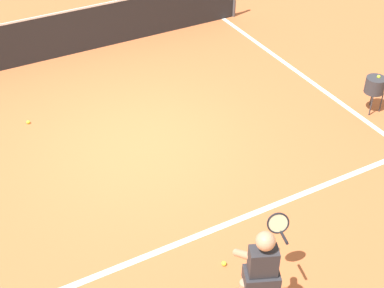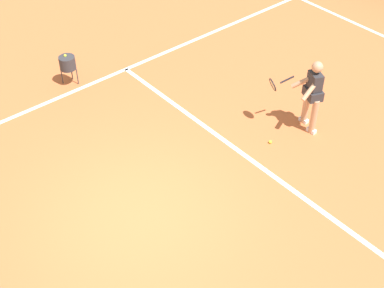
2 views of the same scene
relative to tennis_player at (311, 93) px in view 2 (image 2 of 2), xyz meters
The scene contains 6 objects.
ground_plane 4.13m from the tennis_player, 86.27° to the left, with size 28.41×28.41×0.00m, color #C66638.
service_line_marking 1.82m from the tennis_player, 80.59° to the left, with size 7.83×0.10×0.01m, color white.
sideline_right_marking 5.87m from the tennis_player, 43.98° to the left, with size 0.10×19.85×0.01m, color white.
tennis_player is the anchor object (origin of this frame).
tennis_ball_far 1.25m from the tennis_player, 83.73° to the left, with size 0.07×0.07×0.07m, color #D1E533.
ball_hopper 5.35m from the tennis_player, 32.75° to the left, with size 0.36×0.36×0.74m.
Camera 2 is at (-5.57, 3.50, 7.10)m, focal length 51.76 mm.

